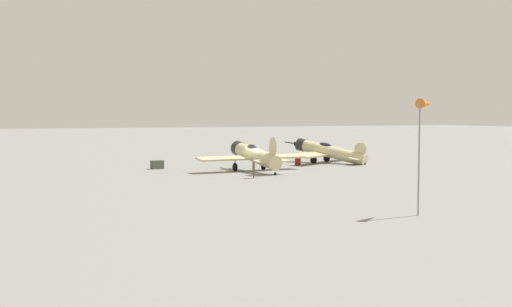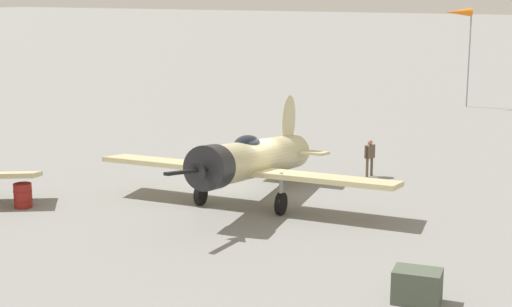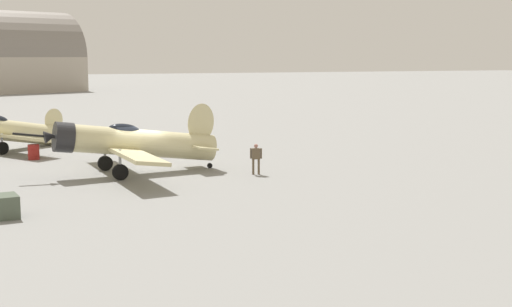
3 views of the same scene
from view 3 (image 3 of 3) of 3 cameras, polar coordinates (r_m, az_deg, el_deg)
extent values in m
plane|color=gray|center=(37.29, -9.39, -1.59)|extent=(400.00, 400.00, 0.00)
cylinder|color=beige|center=(37.06, -9.44, 0.87)|extent=(8.34, 1.90, 2.39)
cylinder|color=#232326|center=(36.15, -15.39, 1.28)|extent=(1.17, 1.58, 1.61)
cone|color=#232326|center=(36.03, -16.41, 1.34)|extent=(0.66, 0.67, 0.69)
cube|color=black|center=(36.01, -16.64, 1.33)|extent=(3.21, 0.59, 0.49)
ellipsoid|color=black|center=(36.77, -10.69, 1.88)|extent=(1.81, 0.87, 0.88)
cube|color=#C6BC89|center=(36.84, -10.90, 0.38)|extent=(2.34, 11.47, 0.38)
ellipsoid|color=beige|center=(38.03, -4.50, 2.51)|extent=(1.75, 0.22, 2.26)
cube|color=#C6BC89|center=(38.09, -4.76, 0.66)|extent=(1.31, 3.46, 0.23)
cylinder|color=#999BA0|center=(35.23, -11.00, -0.58)|extent=(0.14, 0.14, 1.15)
cylinder|color=black|center=(35.32, -10.98, -1.50)|extent=(0.81, 0.25, 0.80)
cylinder|color=#999BA0|center=(38.32, -12.19, 0.07)|extent=(0.14, 0.14, 1.15)
cylinder|color=black|center=(38.40, -12.17, -0.78)|extent=(0.81, 0.25, 0.80)
cylinder|color=black|center=(38.50, -3.78, -0.99)|extent=(0.29, 0.12, 0.28)
cylinder|color=beige|center=(48.44, -19.49, 1.77)|extent=(8.10, 5.66, 2.87)
ellipsoid|color=beige|center=(50.46, -16.12, 2.63)|extent=(1.57, 1.02, 1.85)
cube|color=#C6BC89|center=(50.44, -16.26, 1.51)|extent=(2.70, 3.48, 0.29)
cylinder|color=#999BA0|center=(46.33, -19.96, 0.96)|extent=(0.14, 0.14, 0.91)
cylinder|color=black|center=(46.38, -19.93, 0.40)|extent=(0.79, 0.59, 0.80)
cylinder|color=black|center=(50.93, -15.60, 0.93)|extent=(0.29, 0.23, 0.28)
cylinder|color=brown|center=(36.33, -0.22, -1.09)|extent=(0.12, 0.12, 0.80)
cylinder|color=brown|center=(36.32, 0.22, -1.09)|extent=(0.12, 0.12, 0.80)
cube|color=brown|center=(36.22, 0.00, -0.02)|extent=(0.49, 0.37, 0.57)
sphere|color=#A16A5C|center=(36.17, 0.00, 0.62)|extent=(0.21, 0.21, 0.21)
cylinder|color=brown|center=(36.23, -0.42, 0.01)|extent=(0.09, 0.09, 0.54)
cylinder|color=brown|center=(36.22, 0.42, 0.01)|extent=(0.09, 0.09, 0.54)
cube|color=#4C5647|center=(28.35, -19.65, -4.06)|extent=(0.97, 1.31, 0.88)
cylinder|color=maroon|center=(43.57, -17.64, 0.11)|extent=(0.66, 0.66, 0.90)
torus|color=maroon|center=(43.55, -17.64, 0.35)|extent=(0.69, 0.69, 0.04)
torus|color=maroon|center=(43.60, -17.63, -0.12)|extent=(0.69, 0.69, 0.04)
camera|label=1|loc=(63.16, 57.22, 3.90)|focal=42.18mm
camera|label=2|loc=(29.14, -60.70, 7.67)|focal=55.26mm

